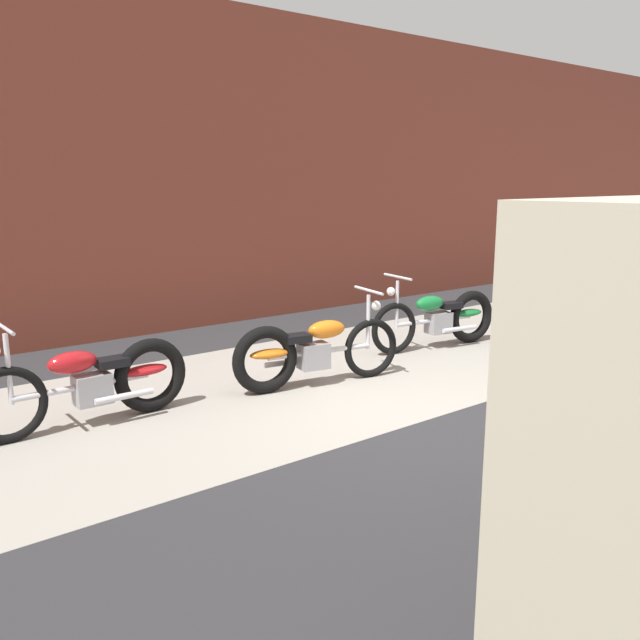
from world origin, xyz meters
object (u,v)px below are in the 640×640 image
(motorcycle_green, at_px, (443,318))
(traffic_cone, at_px, (573,305))
(motorcycle_red, at_px, (100,381))
(motorcycle_orange, at_px, (307,351))

(motorcycle_green, distance_m, traffic_cone, 2.98)
(traffic_cone, bearing_deg, motorcycle_red, 179.36)
(motorcycle_green, height_order, traffic_cone, motorcycle_green)
(motorcycle_orange, bearing_deg, motorcycle_green, 17.43)
(motorcycle_red, bearing_deg, motorcycle_green, 179.66)
(motorcycle_orange, distance_m, traffic_cone, 5.50)
(motorcycle_red, height_order, motorcycle_green, same)
(motorcycle_red, xyz_separation_m, traffic_cone, (7.65, -0.09, -0.15))
(traffic_cone, bearing_deg, motorcycle_green, 178.12)
(motorcycle_orange, bearing_deg, motorcycle_red, -177.28)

